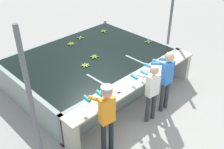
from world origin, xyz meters
TOP-DOWN VIEW (x-y plane):
  - ground_plane at (0.00, 0.00)m, footprint 80.00×80.00m
  - wash_tank at (0.00, 2.16)m, footprint 4.59×3.43m
  - work_ledge at (0.00, 0.23)m, footprint 4.59×0.45m
  - worker_0 at (-1.63, -0.28)m, footprint 0.47×0.74m
  - worker_1 at (-0.14, -0.30)m, footprint 0.48×0.73m
  - worker_2 at (0.45, -0.30)m, footprint 0.41×0.72m
  - banana_bunch_floating_0 at (0.01, 1.95)m, footprint 0.27×0.28m
  - banana_bunch_floating_1 at (0.57, 3.30)m, footprint 0.24×0.24m
  - banana_bunch_floating_2 at (1.53, 3.16)m, footprint 0.28×0.28m
  - banana_bunch_floating_3 at (1.98, 1.48)m, footprint 0.24×0.24m
  - banana_bunch_floating_4 at (-0.51, 1.75)m, footprint 0.28×0.28m
  - banana_bunch_floating_5 at (0.06, 3.15)m, footprint 0.28×0.28m
  - knife_0 at (-0.70, 0.15)m, footprint 0.33×0.17m
  - support_post_left at (-2.92, 0.24)m, footprint 0.09×0.09m
  - support_post_right at (3.02, 1.39)m, footprint 0.09×0.09m

SIDE VIEW (x-z plane):
  - ground_plane at x=0.00m, z-range 0.00..0.00m
  - wash_tank at x=0.00m, z-range -0.01..0.88m
  - work_ledge at x=0.00m, z-range 0.19..1.08m
  - knife_0 at x=-0.70m, z-range 0.89..0.91m
  - banana_bunch_floating_4 at x=-0.51m, z-range 0.87..0.94m
  - banana_bunch_floating_5 at x=0.06m, z-range 0.87..0.94m
  - banana_bunch_floating_0 at x=0.01m, z-range 0.87..0.94m
  - banana_bunch_floating_1 at x=0.57m, z-range 0.87..0.94m
  - banana_bunch_floating_2 at x=1.53m, z-range 0.87..0.94m
  - banana_bunch_floating_3 at x=1.98m, z-range 0.87..0.94m
  - worker_1 at x=-0.14m, z-range 0.15..1.75m
  - worker_2 at x=0.45m, z-range 0.18..1.90m
  - worker_0 at x=-1.63m, z-range 0.20..1.94m
  - support_post_left at x=-2.92m, z-range 0.00..3.20m
  - support_post_right at x=3.02m, z-range 0.00..3.20m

